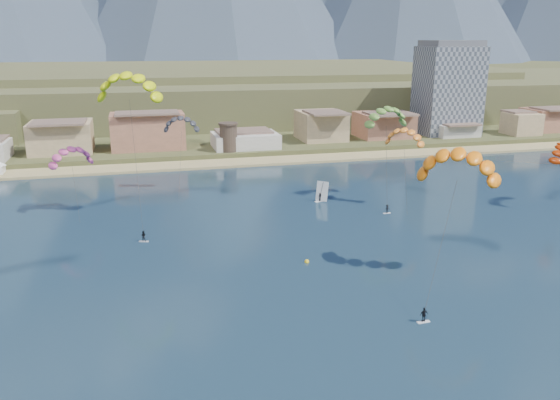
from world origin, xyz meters
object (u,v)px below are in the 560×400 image
(kitesurfer_orange, at_px, (459,160))
(kitesurfer_yellow, at_px, (128,83))
(buoy, at_px, (307,262))
(watchtower, at_px, (228,137))
(windsurfer, at_px, (321,195))
(kitesurfer_green, at_px, (387,114))
(apartment_tower, at_px, (448,88))

(kitesurfer_orange, bearing_deg, kitesurfer_yellow, 139.35)
(kitesurfer_orange, distance_m, buoy, 28.14)
(kitesurfer_yellow, height_order, buoy, kitesurfer_yellow)
(watchtower, height_order, kitesurfer_yellow, kitesurfer_yellow)
(watchtower, bearing_deg, kitesurfer_orange, -78.58)
(kitesurfer_yellow, relative_size, windsurfer, 6.92)
(kitesurfer_green, relative_size, windsurfer, 5.01)
(watchtower, relative_size, buoy, 11.12)
(watchtower, bearing_deg, apartment_tower, 9.93)
(watchtower, bearing_deg, kitesurfer_yellow, -116.76)
(watchtower, relative_size, kitesurfer_orange, 0.36)
(apartment_tower, height_order, kitesurfer_orange, apartment_tower)
(windsurfer, distance_m, buoy, 35.53)
(kitesurfer_yellow, relative_size, kitesurfer_orange, 1.28)
(apartment_tower, relative_size, kitesurfer_yellow, 1.04)
(apartment_tower, distance_m, windsurfer, 95.89)
(kitesurfer_green, bearing_deg, kitesurfer_orange, -100.13)
(kitesurfer_green, xyz_separation_m, buoy, (-27.43, -31.81, -18.74))
(watchtower, xyz_separation_m, buoy, (-1.21, -84.57, -6.24))
(watchtower, relative_size, windsurfer, 1.93)
(watchtower, distance_m, kitesurfer_green, 60.22)
(apartment_tower, bearing_deg, kitesurfer_yellow, -147.62)
(buoy, bearing_deg, kitesurfer_yellow, 130.42)
(watchtower, xyz_separation_m, windsurfer, (12.02, -51.62, -4.96))
(apartment_tower, bearing_deg, watchtower, -170.07)
(kitesurfer_yellow, bearing_deg, watchtower, 63.24)
(windsurfer, bearing_deg, kitesurfer_orange, -80.69)
(watchtower, height_order, buoy, watchtower)
(kitesurfer_yellow, height_order, windsurfer, kitesurfer_yellow)
(kitesurfer_green, xyz_separation_m, windsurfer, (-14.19, 1.14, -17.46))
(apartment_tower, relative_size, buoy, 41.37)
(apartment_tower, bearing_deg, windsurfer, -136.01)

